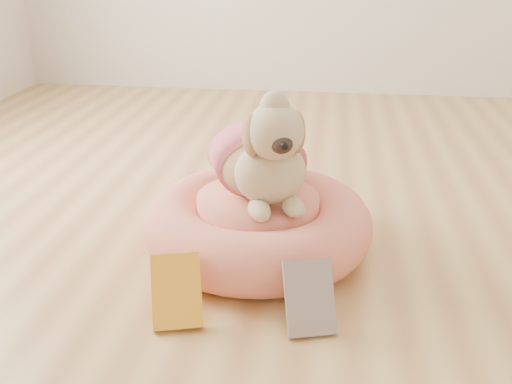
# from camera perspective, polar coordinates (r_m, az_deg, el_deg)

# --- Properties ---
(floor) EXTENTS (4.50, 4.50, 0.00)m
(floor) POSITION_cam_1_polar(r_m,az_deg,el_deg) (1.99, 1.19, -4.78)
(floor) COLOR #B5834B
(floor) RESTS_ON ground
(pet_bed) EXTENTS (0.75, 0.75, 0.19)m
(pet_bed) POSITION_cam_1_polar(r_m,az_deg,el_deg) (1.89, 0.20, -3.17)
(pet_bed) COLOR #FF8463
(pet_bed) RESTS_ON floor
(dog) EXTENTS (0.53, 0.62, 0.38)m
(dog) POSITION_cam_1_polar(r_m,az_deg,el_deg) (1.79, 0.57, 5.36)
(dog) COLOR brown
(dog) RESTS_ON pet_bed
(book_yellow) EXTENTS (0.16, 0.17, 0.18)m
(book_yellow) POSITION_cam_1_polar(r_m,az_deg,el_deg) (1.57, -7.95, -9.79)
(book_yellow) COLOR yellow
(book_yellow) RESTS_ON floor
(book_white) EXTENTS (0.16, 0.15, 0.18)m
(book_white) POSITION_cam_1_polar(r_m,az_deg,el_deg) (1.53, 5.38, -10.45)
(book_white) COLOR white
(book_white) RESTS_ON floor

